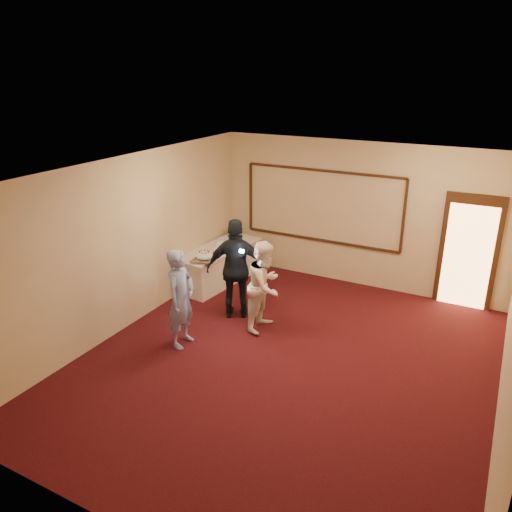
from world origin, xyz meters
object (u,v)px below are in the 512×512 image
at_px(pavlova_tray, 204,257).
at_px(cupcake_stand, 234,229).
at_px(plate_stack_b, 234,241).
at_px(plate_stack_a, 219,243).
at_px(man, 181,299).
at_px(buffet_table, 219,265).
at_px(tart, 222,252).
at_px(woman, 265,286).
at_px(guest, 237,269).

bearing_deg(pavlova_tray, cupcake_stand, 99.82).
relative_size(pavlova_tray, plate_stack_b, 3.05).
height_order(plate_stack_a, man, man).
bearing_deg(man, buffet_table, 15.32).
distance_m(buffet_table, tart, 0.53).
distance_m(cupcake_stand, woman, 2.92).
bearing_deg(tart, plate_stack_a, 130.19).
bearing_deg(man, cupcake_stand, 12.60).
relative_size(man, guest, 0.89).
xyz_separation_m(pavlova_tray, guest, (0.96, -0.40, 0.08)).
bearing_deg(tart, man, -75.11).
height_order(man, guest, guest).
xyz_separation_m(man, guest, (0.30, 1.30, 0.10)).
distance_m(plate_stack_b, man, 2.90).
height_order(plate_stack_a, guest, guest).
xyz_separation_m(plate_stack_a, guest, (1.16, -1.25, 0.09)).
relative_size(cupcake_stand, plate_stack_b, 2.10).
bearing_deg(plate_stack_a, tart, -49.81).
height_order(pavlova_tray, woman, woman).
bearing_deg(woman, tart, 55.71).
xyz_separation_m(buffet_table, plate_stack_b, (0.18, 0.35, 0.46)).
bearing_deg(plate_stack_a, guest, -47.20).
relative_size(plate_stack_a, plate_stack_b, 0.94).
bearing_deg(guest, plate_stack_b, -83.78).
distance_m(pavlova_tray, tart, 0.54).
bearing_deg(guest, plate_stack_a, -72.94).
bearing_deg(cupcake_stand, tart, -72.30).
bearing_deg(plate_stack_b, pavlova_tray, -90.59).
height_order(buffet_table, man, man).
bearing_deg(plate_stack_a, plate_stack_b, 52.21).
bearing_deg(pavlova_tray, plate_stack_a, 103.09).
height_order(cupcake_stand, tart, cupcake_stand).
distance_m(buffet_table, plate_stack_b, 0.61).
height_order(buffet_table, tart, tart).
distance_m(plate_stack_b, guest, 1.80).
distance_m(man, woman, 1.48).
relative_size(pavlova_tray, cupcake_stand, 1.45).
distance_m(buffet_table, cupcake_stand, 1.03).
distance_m(tart, man, 2.31).
xyz_separation_m(tart, man, (0.59, -2.23, 0.04)).
distance_m(cupcake_stand, plate_stack_b, 0.61).
bearing_deg(woman, plate_stack_a, 53.10).
relative_size(tart, guest, 0.14).
height_order(pavlova_tray, guest, guest).
bearing_deg(pavlova_tray, tart, 82.37).
relative_size(man, woman, 1.04).
bearing_deg(cupcake_stand, man, -74.16).
xyz_separation_m(plate_stack_b, guest, (0.95, -1.53, 0.08)).
relative_size(tart, man, 0.15).
xyz_separation_m(plate_stack_b, woman, (1.60, -1.68, -0.04)).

